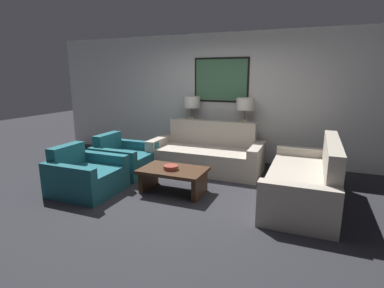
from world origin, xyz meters
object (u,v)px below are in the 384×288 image
console_table (217,144)px  couch_by_side (305,181)px  table_lamp_right (245,107)px  decorative_bowl (171,167)px  armchair_near_back_wall (124,160)px  couch_by_back_wall (206,155)px  table_lamp_left (192,105)px  coffee_table (173,175)px  armchair_near_camera (86,176)px

console_table → couch_by_side: couch_by_side is taller
table_lamp_right → decorative_bowl: (-0.69, -1.98, -0.77)m
console_table → armchair_near_back_wall: bearing=-133.8°
couch_by_back_wall → decorative_bowl: couch_by_back_wall is taller
armchair_near_back_wall → table_lamp_left: bearing=60.9°
coffee_table → armchair_near_back_wall: 1.37m
table_lamp_right → couch_by_back_wall: (-0.58, -0.66, -0.88)m
coffee_table → armchair_near_back_wall: (-1.27, 0.51, -0.02)m
decorative_bowl → armchair_near_camera: (-1.26, -0.47, -0.16)m
couch_by_back_wall → armchair_near_camera: couch_by_back_wall is taller
table_lamp_left → table_lamp_right: same height
table_lamp_right → decorative_bowl: size_ratio=2.73×
decorative_bowl → armchair_near_back_wall: bearing=156.2°
console_table → couch_by_side: bearing=-40.0°
table_lamp_left → coffee_table: 2.19m
console_table → coffee_table: 1.94m
couch_by_side → decorative_bowl: (-1.93, -0.45, 0.11)m
decorative_bowl → coffee_table: bearing=67.4°
couch_by_side → decorative_bowl: bearing=-166.8°
console_table → table_lamp_right: 0.99m
couch_by_back_wall → armchair_near_back_wall: (-1.37, -0.76, -0.04)m
couch_by_back_wall → coffee_table: size_ratio=2.09×
couch_by_side → decorative_bowl: couch_by_side is taller
console_table → armchair_near_camera: (-1.37, -2.45, -0.12)m
armchair_near_back_wall → console_table: bearing=46.2°
coffee_table → decorative_bowl: 0.14m
couch_by_side → coffee_table: (-1.92, -0.41, -0.02)m
table_lamp_right → armchair_near_camera: 3.26m
table_lamp_right → couch_by_side: size_ratio=0.29×
couch_by_back_wall → armchair_near_back_wall: size_ratio=2.25×
table_lamp_left → decorative_bowl: (0.46, -1.98, -0.77)m
console_table → armchair_near_back_wall: console_table is taller
table_lamp_right → armchair_near_camera: size_ratio=0.66×
table_lamp_right → couch_by_side: table_lamp_right is taller
armchair_near_back_wall → armchair_near_camera: size_ratio=1.00×
couch_by_side → couch_by_back_wall: bearing=154.6°
console_table → couch_by_back_wall: size_ratio=0.75×
table_lamp_left → couch_by_back_wall: size_ratio=0.29×
table_lamp_left → couch_by_side: table_lamp_left is taller
couch_by_back_wall → coffee_table: 1.28m
coffee_table → table_lamp_right: bearing=70.9°
console_table → couch_by_back_wall: (0.00, -0.66, -0.07)m
couch_by_side → armchair_near_back_wall: 3.19m
table_lamp_right → decorative_bowl: bearing=-109.2°
couch_by_side → coffee_table: 1.96m
armchair_near_camera → coffee_table: bearing=21.9°
couch_by_side → armchair_near_back_wall: bearing=178.2°
decorative_bowl → couch_by_back_wall: bearing=85.1°
couch_by_back_wall → coffee_table: bearing=-94.3°
console_table → table_lamp_right: bearing=0.0°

